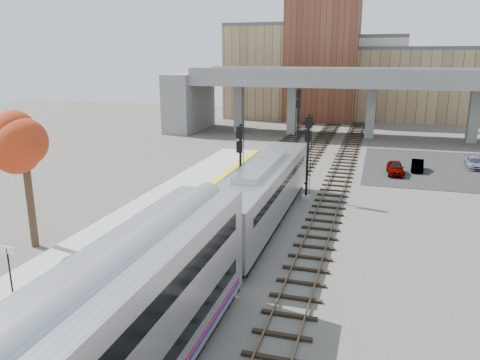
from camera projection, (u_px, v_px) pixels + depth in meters
The scene contains 16 objects.
ground at pixel (214, 264), 25.75m from camera, with size 160.00×160.00×0.00m, color #47423D.
platform at pixel (98, 246), 27.70m from camera, with size 4.50×60.00×0.35m, color #9E9E99.
yellow_strip at pixel (127, 247), 27.13m from camera, with size 0.70×60.00×0.01m, color yellow.
tracks at pixel (278, 200), 37.05m from camera, with size 10.70×95.00×0.25m.
overpass at pixel (356, 95), 64.58m from camera, with size 54.00×12.00×9.50m.
buildings_far at pixel (343, 74), 85.03m from camera, with size 43.00×21.00×20.60m.
parking_lot at pixel (435, 168), 47.82m from camera, with size 14.00×18.00×0.04m, color black.
locomotive at pixel (263, 191), 31.49m from camera, with size 3.02×19.05×4.10m.
signal_mast_near at pixel (240, 171), 33.43m from camera, with size 0.60×0.64×6.49m.
signal_mast_mid at pixel (307, 158), 36.63m from camera, with size 0.60×0.64×6.78m.
signal_mast_far at pixel (298, 120), 55.73m from camera, with size 0.60×0.64×7.41m.
station_sign at pixel (8, 260), 21.62m from camera, with size 0.90×0.10×2.27m.
tree at pixel (23, 138), 26.45m from camera, with size 3.60×3.60×8.88m.
car_a at pixel (395, 168), 44.92m from camera, with size 1.51×3.76×1.28m, color #99999E.
car_b at pixel (417, 165), 46.33m from camera, with size 1.15×3.29×1.09m, color #99999E.
car_c at pixel (474, 163), 47.48m from camera, with size 1.52×3.74×1.08m, color #99999E.
Camera 1 is at (8.14, -22.29, 11.11)m, focal length 35.00 mm.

